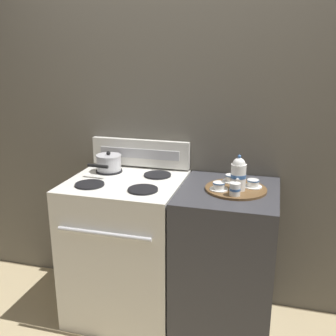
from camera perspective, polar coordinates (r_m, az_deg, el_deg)
ground_plane at (r=2.82m, az=0.24°, el=-20.67°), size 6.00×6.00×0.00m
wall_back at (r=2.66m, az=2.25°, el=3.30°), size 6.00×0.05×2.20m
stove at (r=2.65m, az=-5.97°, el=-11.42°), size 0.70×0.67×0.95m
control_panel at (r=2.70m, az=-4.04°, el=2.22°), size 0.69×0.05×0.19m
side_counter at (r=2.51m, az=8.36°, el=-13.26°), size 0.57×0.64×0.94m
saucepan at (r=2.63m, az=-8.63°, el=0.80°), size 0.17×0.25×0.13m
serving_tray at (r=2.31m, az=9.82°, el=-3.02°), size 0.36×0.36×0.01m
teapot at (r=2.25m, az=10.18°, el=-0.86°), size 0.09×0.14×0.21m
teacup_left at (r=2.26m, az=7.40°, el=-2.62°), size 0.11×0.11×0.04m
teacup_right at (r=2.41m, az=9.15°, el=-1.48°), size 0.11×0.11×0.04m
teacup_front at (r=2.34m, az=12.22°, el=-2.20°), size 0.11×0.11×0.04m
creamer_jug at (r=2.18m, az=9.69°, el=-3.05°), size 0.06×0.06×0.07m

